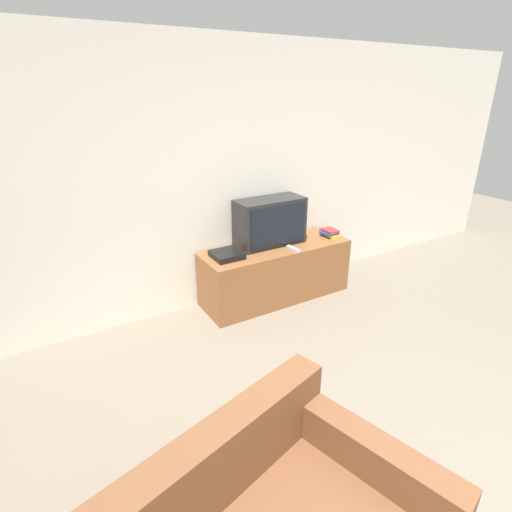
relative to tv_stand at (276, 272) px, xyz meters
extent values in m
cube|color=silver|center=(-0.60, 0.32, 1.00)|extent=(9.00, 0.06, 2.60)
cube|color=brown|center=(0.00, 0.00, 0.00)|extent=(1.62, 0.54, 0.60)
cube|color=black|center=(-0.02, 0.11, 0.54)|extent=(0.73, 0.32, 0.49)
cube|color=black|center=(-0.02, -0.06, 0.54)|extent=(0.65, 0.01, 0.41)
cube|color=brown|center=(-1.90, -2.15, 0.35)|extent=(1.68, 0.59, 0.37)
cube|color=brown|center=(-1.05, -2.33, 0.03)|extent=(0.38, 0.95, 0.66)
cube|color=gold|center=(0.70, -0.05, 0.32)|extent=(0.13, 0.21, 0.03)
cube|color=#23478E|center=(0.68, -0.04, 0.34)|extent=(0.17, 0.18, 0.02)
cube|color=#7A3884|center=(0.68, -0.04, 0.36)|extent=(0.12, 0.20, 0.02)
cube|color=#B72D28|center=(0.69, -0.05, 0.37)|extent=(0.14, 0.19, 0.02)
cube|color=#B7B7B7|center=(0.10, -0.17, 0.31)|extent=(0.05, 0.19, 0.02)
cube|color=black|center=(-0.58, 0.00, 0.33)|extent=(0.28, 0.28, 0.06)
camera|label=1|loc=(-2.19, -3.25, 1.83)|focal=28.00mm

